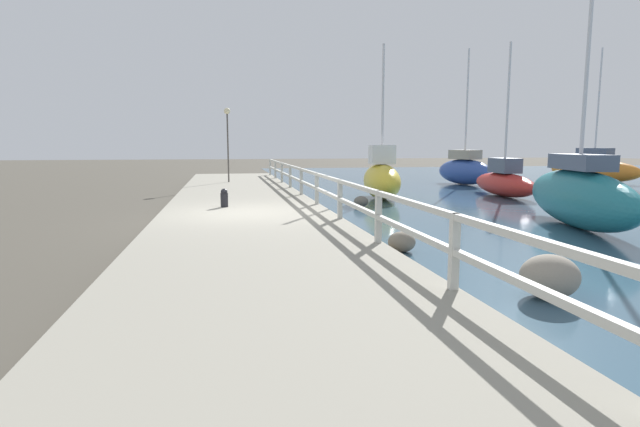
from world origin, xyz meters
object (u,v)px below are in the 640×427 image
(sailboat_red, at_px, (504,182))
(sailboat_orange, at_px, (594,169))
(dock_lamp, at_px, (227,126))
(sailboat_teal, at_px, (578,195))
(mooring_bollard, at_px, (224,198))
(sailboat_yellow, at_px, (382,179))
(sailboat_blue, at_px, (464,170))

(sailboat_red, height_order, sailboat_orange, sailboat_orange)
(dock_lamp, bearing_deg, sailboat_orange, -0.83)
(sailboat_orange, bearing_deg, sailboat_red, -160.37)
(sailboat_red, xyz_separation_m, sailboat_teal, (-2.28, -7.00, 0.20))
(mooring_bollard, bearing_deg, dock_lamp, 88.66)
(mooring_bollard, height_order, sailboat_yellow, sailboat_yellow)
(sailboat_red, bearing_deg, sailboat_blue, 82.72)
(sailboat_blue, bearing_deg, sailboat_teal, -119.25)
(sailboat_teal, height_order, sailboat_blue, sailboat_teal)
(sailboat_red, bearing_deg, sailboat_teal, -103.04)
(sailboat_yellow, height_order, sailboat_teal, sailboat_teal)
(sailboat_orange, bearing_deg, dock_lamp, 165.01)
(sailboat_red, height_order, sailboat_yellow, sailboat_red)
(sailboat_orange, xyz_separation_m, sailboat_teal, (-11.02, -12.86, 0.05))
(sailboat_yellow, relative_size, sailboat_teal, 0.79)
(mooring_bollard, relative_size, sailboat_orange, 0.07)
(sailboat_orange, distance_m, sailboat_yellow, 14.90)
(dock_lamp, height_order, sailboat_yellow, sailboat_yellow)
(mooring_bollard, bearing_deg, sailboat_orange, 25.80)
(sailboat_red, xyz_separation_m, sailboat_orange, (8.75, 5.85, 0.15))
(dock_lamp, bearing_deg, sailboat_red, -30.57)
(mooring_bollard, height_order, sailboat_red, sailboat_red)
(sailboat_red, bearing_deg, sailboat_yellow, -174.59)
(dock_lamp, xyz_separation_m, sailboat_teal, (8.09, -13.13, -2.08))
(mooring_bollard, distance_m, sailboat_orange, 21.49)
(mooring_bollard, distance_m, sailboat_red, 11.16)
(dock_lamp, xyz_separation_m, sailboat_orange, (19.12, -0.28, -2.13))
(mooring_bollard, distance_m, sailboat_blue, 14.97)
(sailboat_teal, bearing_deg, sailboat_orange, 64.54)
(sailboat_blue, bearing_deg, mooring_bollard, -155.99)
(sailboat_red, bearing_deg, dock_lamp, 154.41)
(sailboat_teal, bearing_deg, sailboat_blue, 89.67)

